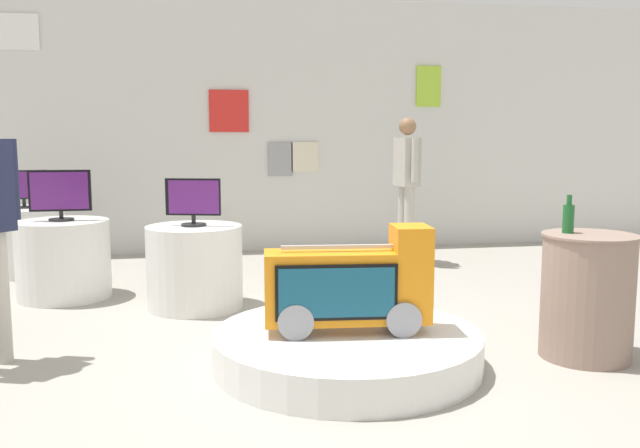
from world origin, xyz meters
The scene contains 13 objects.
ground_plane centered at (0.00, 0.00, 0.00)m, with size 30.00×30.00×0.00m, color #9E998E.
back_wall_display centered at (-0.01, 4.50, 1.62)m, with size 12.56×0.13×3.24m.
main_display_pedestal centered at (0.14, -0.09, 0.11)m, with size 1.74×1.74×0.23m, color silver.
novelty_firetruck_tv centered at (0.16, -0.10, 0.51)m, with size 1.08×0.44×0.68m.
display_pedestal_left_rear centered at (-2.65, 3.40, 0.36)m, with size 0.82×0.82×0.72m, color silver.
tv_on_left_rear centered at (-2.65, 3.40, 0.95)m, with size 0.48×0.17×0.41m.
display_pedestal_center_rear centered at (-2.03, 2.18, 0.36)m, with size 0.84×0.84×0.72m, color silver.
tv_on_center_rear centered at (-2.03, 2.18, 0.97)m, with size 0.54×0.22×0.46m.
display_pedestal_right_rear centered at (-0.84, 1.60, 0.36)m, with size 0.82×0.82×0.72m, color silver.
tv_on_right_rear centered at (-0.84, 1.59, 0.94)m, with size 0.47×0.21×0.41m.
side_table_round centered at (1.75, -0.22, 0.43)m, with size 0.62×0.62×0.84m.
bottle_on_side_table centered at (1.63, -0.14, 0.94)m, with size 0.08×0.08×0.26m.
shopper_browsing_near_truck centered at (1.58, 3.24, 1.00)m, with size 0.23×0.56×1.70m.
Camera 1 is at (-0.77, -4.15, 1.47)m, focal length 37.20 mm.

